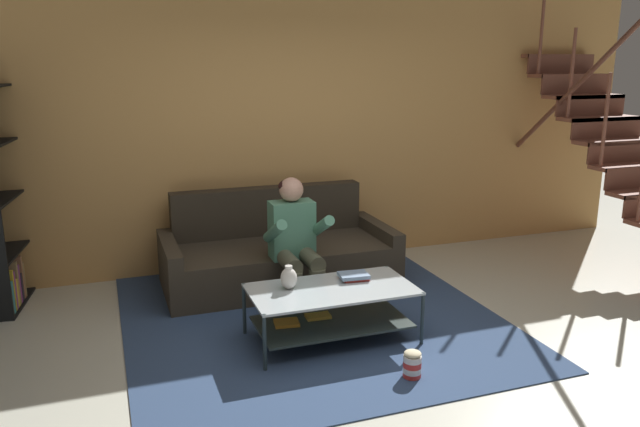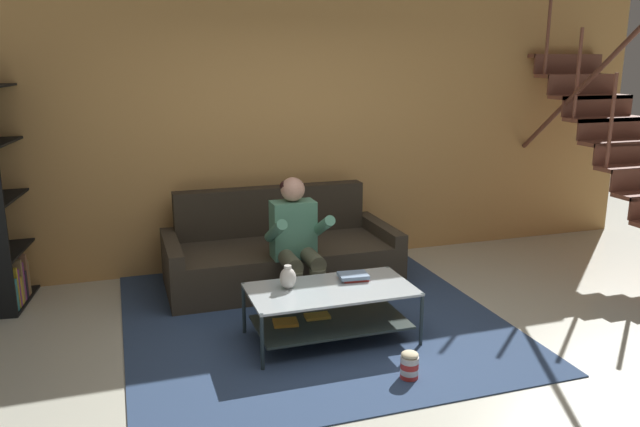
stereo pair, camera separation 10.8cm
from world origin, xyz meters
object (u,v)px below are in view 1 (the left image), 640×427
object	(u,v)px
popcorn_tub	(412,364)
couch	(278,255)
person_seated_center	(296,238)
coffee_table	(330,305)
book_stack	(354,276)
vase	(289,278)

from	to	relation	value
popcorn_tub	couch	bearing A→B (deg)	99.35
person_seated_center	coffee_table	distance (m)	0.84
book_stack	popcorn_tub	size ratio (longest dim) A/B	1.20
vase	book_stack	bearing A→B (deg)	2.62
person_seated_center	book_stack	bearing A→B (deg)	-67.33
person_seated_center	vase	xyz separation A→B (m)	(-0.27, -0.68, -0.10)
couch	book_stack	size ratio (longest dim) A/B	8.95
coffee_table	popcorn_tub	world-z (taller)	coffee_table
couch	vase	size ratio (longest dim) A/B	11.93
couch	popcorn_tub	bearing A→B (deg)	-80.65
person_seated_center	vase	distance (m)	0.74
person_seated_center	popcorn_tub	size ratio (longest dim) A/B	5.53
couch	vase	distance (m)	1.32
couch	coffee_table	distance (m)	1.36
couch	book_stack	bearing A→B (deg)	-77.60
couch	book_stack	xyz separation A→B (m)	(0.27, -1.24, 0.17)
coffee_table	person_seated_center	bearing A→B (deg)	92.34
vase	couch	bearing A→B (deg)	78.11
person_seated_center	popcorn_tub	distance (m)	1.63
coffee_table	couch	bearing A→B (deg)	91.33
coffee_table	popcorn_tub	size ratio (longest dim) A/B	6.18
vase	book_stack	size ratio (longest dim) A/B	0.75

